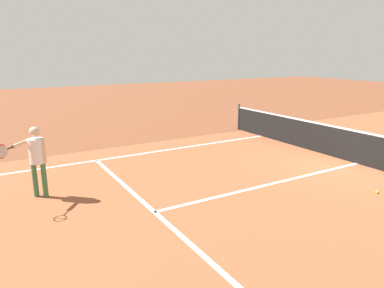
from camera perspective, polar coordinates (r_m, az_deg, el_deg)
The scene contains 8 objects.
ground_plane at distance 11.31m, azimuth 24.94°, elevation -2.86°, with size 60.00×60.00×0.00m, color brown.
court_surface_inbounds at distance 11.31m, azimuth 24.94°, elevation -2.86°, with size 10.62×24.40×0.00m, color #9E5433.
line_sideline_left at distance 11.03m, azimuth -12.82°, elevation -2.24°, with size 0.10×11.89×0.01m, color white.
line_service_near at distance 7.26m, azimuth -6.06°, elevation -10.81°, with size 8.22×0.10×0.01m, color white.
line_center_service at distance 8.95m, azimuth 13.03°, elevation -6.17°, with size 0.10×6.40×0.01m, color white.
net at distance 11.18m, azimuth 25.21°, elevation -0.45°, with size 11.17×0.09×1.07m.
player_near at distance 8.31m, azimuth -23.79°, elevation -1.58°, with size 0.87×0.95×1.58m.
tennis_ball_near_net at distance 9.14m, azimuth 27.63°, elevation -6.85°, with size 0.07×0.07×0.07m, color #CCE033.
Camera 1 is at (6.02, -9.07, 3.07)m, focal length 33.18 mm.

